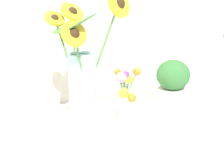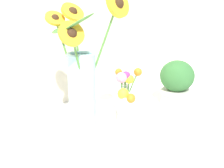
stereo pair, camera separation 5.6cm
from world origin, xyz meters
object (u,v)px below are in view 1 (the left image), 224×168
vase_small_center (126,104)px  vase_bulb_right (125,96)px  mason_jar_sunflowers (83,78)px  potted_plant (173,81)px  serving_tray (112,122)px

vase_small_center → vase_bulb_right: bearing=46.2°
mason_jar_sunflowers → vase_bulb_right: bearing=-7.0°
vase_bulb_right → vase_small_center: bearing=-133.8°
mason_jar_sunflowers → potted_plant: bearing=-7.5°
vase_bulb_right → serving_tray: bearing=-176.8°
serving_tray → vase_small_center: 0.10m
potted_plant → mason_jar_sunflowers: bearing=172.5°
mason_jar_sunflowers → vase_bulb_right: size_ratio=2.49×
vase_small_center → vase_bulb_right: vase_bulb_right is taller
serving_tray → potted_plant: (0.36, -0.03, 0.09)m
serving_tray → potted_plant: potted_plant is taller
vase_small_center → potted_plant: (0.33, 0.02, 0.01)m
vase_small_center → vase_bulb_right: 0.08m
vase_small_center → mason_jar_sunflowers: bearing=149.1°
vase_small_center → potted_plant: bearing=2.9°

